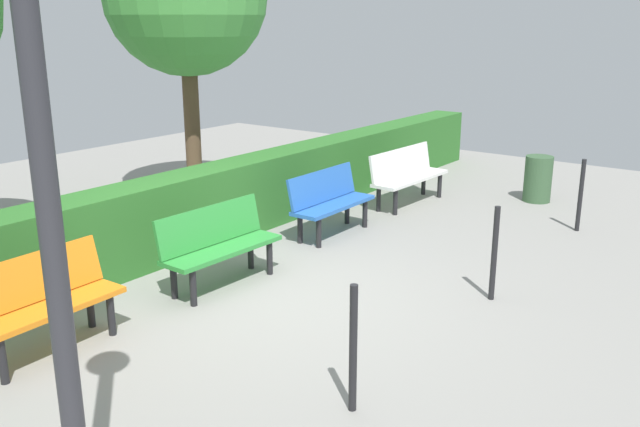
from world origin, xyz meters
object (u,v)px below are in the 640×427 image
Objects in this scene: bench_orange at (41,300)px; lamp_post at (34,83)px; bench_white at (407,173)px; bench_green at (218,243)px; trash_bin at (538,179)px; bench_blue at (329,200)px.

bench_orange is 0.38× the size of lamp_post.
bench_green is (4.18, 0.05, -0.00)m from bench_white.
bench_blue is at bearing -26.17° from trash_bin.
bench_green is at bearing 174.95° from bench_orange.
bench_green is 1.99× the size of trash_bin.
bench_green is 4.35m from lamp_post.
bench_orange is at bearing -117.60° from lamp_post.
trash_bin is at bearing 165.84° from bench_orange.
bench_white is 6.19m from bench_orange.
bench_blue is at bearing -175.44° from bench_green.
bench_white reaches higher than bench_orange.
bench_white is 2.25× the size of trash_bin.
trash_bin is (-1.36, 1.61, -0.12)m from bench_white.
bench_blue reaches higher than trash_bin.
bench_white is 0.45× the size of lamp_post.
bench_white is at bearing -177.25° from bench_green.
lamp_post is at bearing 3.78° from trash_bin.
lamp_post is (3.19, 2.14, 2.05)m from bench_green.
lamp_post is (7.37, 2.18, 2.04)m from bench_white.
bench_green is at bearing -15.72° from trash_bin.
lamp_post reaches higher than trash_bin.
bench_green reaches higher than trash_bin.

